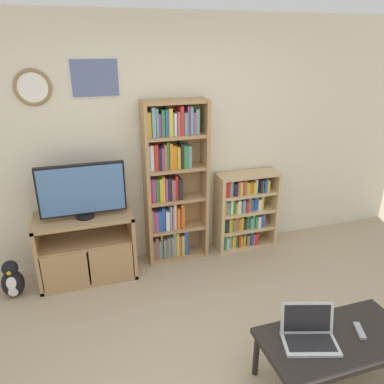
% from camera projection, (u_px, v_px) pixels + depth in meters
% --- Properties ---
extents(wall_back, '(6.28, 0.09, 2.60)m').
position_uv_depth(wall_back, '(159.00, 144.00, 3.97)').
color(wall_back, beige).
rests_on(wall_back, ground_plane).
extents(tv_stand, '(0.96, 0.44, 0.70)m').
position_uv_depth(tv_stand, '(87.00, 248.00, 3.83)').
color(tv_stand, tan).
rests_on(tv_stand, ground_plane).
extents(television, '(0.82, 0.18, 0.55)m').
position_uv_depth(television, '(82.00, 191.00, 3.59)').
color(television, black).
rests_on(television, tv_stand).
extents(bookshelf_tall, '(0.68, 0.24, 1.78)m').
position_uv_depth(bookshelf_tall, '(172.00, 183.00, 4.01)').
color(bookshelf_tall, tan).
rests_on(bookshelf_tall, ground_plane).
extents(bookshelf_short, '(0.73, 0.27, 0.93)m').
position_uv_depth(bookshelf_short, '(243.00, 210.00, 4.41)').
color(bookshelf_short, tan).
rests_on(bookshelf_short, ground_plane).
extents(coffee_table, '(1.07, 0.55, 0.40)m').
position_uv_depth(coffee_table, '(337.00, 343.00, 2.61)').
color(coffee_table, black).
rests_on(coffee_table, ground_plane).
extents(laptop, '(0.43, 0.36, 0.24)m').
position_uv_depth(laptop, '(309.00, 333.00, 2.55)').
color(laptop, '#B7BABC').
rests_on(laptop, coffee_table).
extents(remote_near_laptop, '(0.10, 0.16, 0.02)m').
position_uv_depth(remote_near_laptop, '(360.00, 331.00, 2.64)').
color(remote_near_laptop, '#99999E').
rests_on(remote_near_laptop, coffee_table).
extents(penguin_figurine, '(0.21, 0.19, 0.39)m').
position_uv_depth(penguin_figurine, '(12.00, 281.00, 3.60)').
color(penguin_figurine, black).
rests_on(penguin_figurine, ground_plane).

